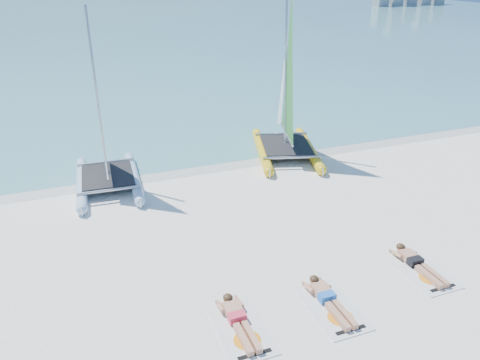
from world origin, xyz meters
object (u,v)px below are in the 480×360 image
object	(u,v)px
catamaran_yellow	(286,101)
towel_b	(332,307)
sunbather_a	(238,319)
sunbather_c	(416,262)
sunbather_b	(328,298)
towel_c	(421,270)
catamaran_blue	(102,135)
towel_a	(241,329)

from	to	relation	value
catamaran_yellow	towel_b	distance (m)	9.76
sunbather_a	sunbather_c	xyz separation A→B (m)	(4.86, 0.34, 0.00)
sunbather_b	sunbather_c	size ratio (longest dim) A/B	1.00
towel_b	towel_c	bearing A→B (deg)	8.67
catamaran_yellow	catamaran_blue	bearing A→B (deg)	-157.39
towel_b	sunbather_b	distance (m)	0.22
catamaran_blue	towel_c	bearing A→B (deg)	-46.39
catamaran_blue	towel_a	world-z (taller)	catamaran_blue
catamaran_blue	catamaran_yellow	bearing A→B (deg)	9.67
towel_a	towel_b	distance (m)	2.10
towel_b	catamaran_yellow	bearing A→B (deg)	70.85
sunbather_a	towel_b	world-z (taller)	sunbather_a
towel_a	sunbather_b	distance (m)	2.11
towel_c	sunbather_c	bearing A→B (deg)	90.00
towel_a	sunbather_a	xyz separation A→B (m)	(0.00, 0.19, 0.11)
sunbather_b	towel_c	xyz separation A→B (m)	(2.76, 0.23, -0.11)
catamaran_blue	catamaran_yellow	world-z (taller)	catamaran_yellow
towel_a	catamaran_blue	bearing A→B (deg)	102.21
towel_c	catamaran_blue	bearing A→B (deg)	130.25
catamaran_yellow	sunbather_a	size ratio (longest dim) A/B	3.71
sunbather_a	catamaran_yellow	bearing A→B (deg)	59.09
catamaran_blue	towel_c	size ratio (longest dim) A/B	3.18
towel_b	towel_a	bearing A→B (deg)	177.66
towel_b	towel_c	distance (m)	2.79
towel_b	sunbather_b	bearing A→B (deg)	90.00
catamaran_blue	sunbather_c	xyz separation A→B (m)	(6.63, -7.63, -1.64)
sunbather_a	towel_a	bearing A→B (deg)	-90.00
sunbather_a	towel_c	size ratio (longest dim) A/B	0.93
catamaran_yellow	sunbather_b	xyz separation A→B (m)	(-3.13, -8.83, -1.90)
towel_a	towel_c	distance (m)	4.87
sunbather_a	sunbather_b	bearing A→B (deg)	-2.34
sunbather_a	towel_c	distance (m)	4.86
towel_b	sunbather_b	xyz separation A→B (m)	(0.00, 0.19, 0.11)
catamaran_blue	sunbather_c	world-z (taller)	catamaran_blue
towel_b	sunbather_b	size ratio (longest dim) A/B	1.07
towel_a	towel_c	world-z (taller)	same
catamaran_blue	towel_b	distance (m)	9.28
sunbather_c	towel_a	bearing A→B (deg)	-173.81
sunbather_a	sunbather_c	distance (m)	4.87
sunbather_c	catamaran_yellow	bearing A→B (deg)	87.46
catamaran_blue	sunbather_a	xyz separation A→B (m)	(1.77, -7.97, -1.64)
sunbather_b	sunbather_c	world-z (taller)	same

